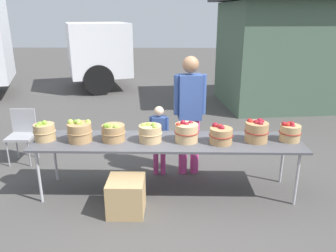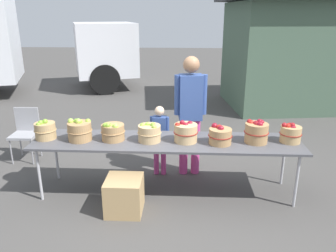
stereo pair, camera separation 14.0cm
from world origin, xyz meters
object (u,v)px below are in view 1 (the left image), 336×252
at_px(apple_basket_green_1, 80,132).
at_px(apple_basket_red_0, 186,132).
at_px(apple_basket_green_3, 150,133).
at_px(vendor_adult, 190,107).
at_px(folding_chair, 22,131).
at_px(apple_basket_green_0, 44,131).
at_px(apple_basket_red_1, 221,135).
at_px(market_table, 168,143).
at_px(apple_basket_red_2, 256,131).
at_px(apple_basket_red_3, 290,132).
at_px(apple_basket_green_2, 113,132).
at_px(child_customer, 159,135).
at_px(produce_crate, 126,196).

relative_size(apple_basket_green_1, apple_basket_red_0, 1.02).
height_order(apple_basket_green_1, apple_basket_green_3, apple_basket_green_1).
height_order(vendor_adult, folding_chair, vendor_adult).
relative_size(apple_basket_green_0, folding_chair, 0.34).
bearing_deg(apple_basket_red_0, apple_basket_red_1, -6.93).
height_order(market_table, apple_basket_red_2, apple_basket_red_2).
distance_m(market_table, apple_basket_red_0, 0.29).
bearing_deg(apple_basket_green_0, apple_basket_green_3, -0.88).
xyz_separation_m(apple_basket_red_2, apple_basket_red_3, (0.44, 0.03, -0.02)).
bearing_deg(apple_basket_green_3, folding_chair, 154.83).
bearing_deg(folding_chair, vendor_adult, -9.61).
xyz_separation_m(apple_basket_green_0, apple_basket_green_2, (0.91, -0.01, -0.01)).
distance_m(market_table, vendor_adult, 0.74).
relative_size(apple_basket_green_2, folding_chair, 0.37).
xyz_separation_m(apple_basket_red_1, vendor_adult, (-0.37, 0.66, 0.18)).
bearing_deg(child_customer, folding_chair, -8.71).
relative_size(vendor_adult, child_customer, 1.66).
bearing_deg(apple_basket_green_1, produce_crate, -36.26).
relative_size(apple_basket_green_2, produce_crate, 0.72).
relative_size(market_table, apple_basket_green_0, 12.14).
xyz_separation_m(apple_basket_green_0, vendor_adult, (1.92, 0.60, 0.17)).
bearing_deg(market_table, apple_basket_green_0, -179.73).
height_order(apple_basket_red_3, vendor_adult, vendor_adult).
bearing_deg(apple_basket_green_3, apple_basket_green_2, 178.19).
bearing_deg(vendor_adult, apple_basket_green_2, 23.67).
xyz_separation_m(apple_basket_red_1, folding_chair, (-3.07, 1.06, -0.35)).
bearing_deg(market_table, folding_chair, 157.52).
bearing_deg(apple_basket_green_2, apple_basket_red_1, -2.34).
bearing_deg(child_customer, apple_basket_green_0, 22.74).
height_order(apple_basket_green_1, folding_chair, apple_basket_green_1).
relative_size(apple_basket_red_0, apple_basket_red_3, 1.13).
bearing_deg(apple_basket_green_1, apple_basket_green_2, 3.27).
bearing_deg(apple_basket_green_3, child_customer, 80.73).
height_order(apple_basket_green_2, apple_basket_red_1, apple_basket_green_2).
distance_m(apple_basket_red_1, child_customer, 1.04).
bearing_deg(apple_basket_green_2, apple_basket_red_2, 0.53).
relative_size(child_customer, produce_crate, 2.43).
height_order(market_table, apple_basket_green_1, apple_basket_green_1).
bearing_deg(apple_basket_red_3, vendor_adult, 156.53).
distance_m(apple_basket_green_0, vendor_adult, 2.02).
bearing_deg(apple_basket_red_3, apple_basket_green_0, -179.30).
bearing_deg(market_table, apple_basket_red_3, 1.14).
xyz_separation_m(apple_basket_green_2, apple_basket_red_0, (0.95, -0.00, 0.01)).
height_order(apple_basket_red_2, child_customer, child_customer).
xyz_separation_m(apple_basket_green_2, apple_basket_red_3, (2.30, 0.05, 0.01)).
xyz_separation_m(market_table, apple_basket_red_2, (1.15, 0.00, 0.17)).
distance_m(apple_basket_red_1, apple_basket_red_3, 0.91).
height_order(apple_basket_green_2, folding_chair, apple_basket_green_2).
xyz_separation_m(apple_basket_green_0, apple_basket_green_1, (0.47, -0.03, 0.01)).
height_order(market_table, apple_basket_green_3, apple_basket_green_3).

